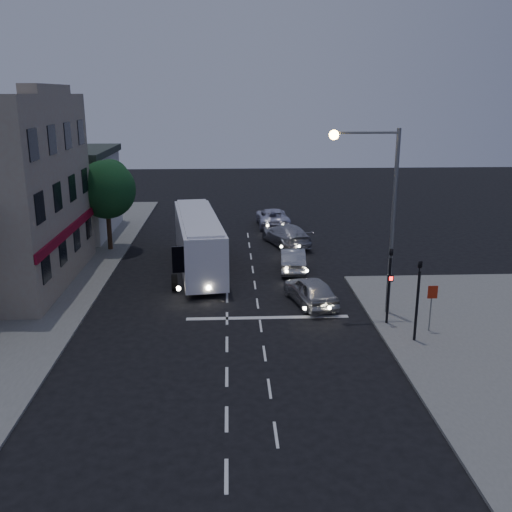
{
  "coord_description": "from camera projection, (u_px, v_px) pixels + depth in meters",
  "views": [
    {
      "loc": [
        0.19,
        -24.09,
        10.64
      ],
      "look_at": [
        1.59,
        5.4,
        2.2
      ],
      "focal_mm": 40.0,
      "sensor_mm": 36.0,
      "label": 1
    }
  ],
  "objects": [
    {
      "name": "streetlight",
      "position": [
        381.0,
        201.0,
        26.93
      ],
      "size": [
        3.32,
        0.44,
        9.0
      ],
      "color": "slate",
      "rests_on": "sidewalk_near"
    },
    {
      "name": "car_sedan_a",
      "position": [
        293.0,
        260.0,
        35.38
      ],
      "size": [
        1.79,
        4.36,
        1.4
      ],
      "primitive_type": "imported",
      "rotation": [
        0.0,
        0.0,
        3.07
      ],
      "color": "#ACACAC",
      "rests_on": "ground"
    },
    {
      "name": "car_sedan_c",
      "position": [
        273.0,
        217.0,
        47.3
      ],
      "size": [
        2.64,
        5.41,
        1.48
      ],
      "primitive_type": "imported",
      "rotation": [
        0.0,
        0.0,
        3.18
      ],
      "color": "silver",
      "rests_on": "ground"
    },
    {
      "name": "car_sedan_b",
      "position": [
        286.0,
        235.0,
        41.29
      ],
      "size": [
        3.7,
        5.74,
        1.55
      ],
      "primitive_type": "imported",
      "rotation": [
        0.0,
        0.0,
        3.45
      ],
      "color": "#B0B0B8",
      "rests_on": "ground"
    },
    {
      "name": "low_building_north",
      "position": [
        51.0,
        192.0,
        43.72
      ],
      "size": [
        9.4,
        9.4,
        6.5
      ],
      "color": "silver",
      "rests_on": "sidewalk_far"
    },
    {
      "name": "regulatory_sign",
      "position": [
        432.0,
        301.0,
        25.81
      ],
      "size": [
        0.45,
        0.12,
        2.2
      ],
      "color": "slate",
      "rests_on": "sidewalk_near"
    },
    {
      "name": "ground",
      "position": [
        227.0,
        335.0,
        26.05
      ],
      "size": [
        120.0,
        120.0,
        0.0
      ],
      "primitive_type": "plane",
      "color": "black"
    },
    {
      "name": "road_markings",
      "position": [
        252.0,
        308.0,
        29.29
      ],
      "size": [
        8.0,
        30.55,
        0.01
      ],
      "color": "silver",
      "rests_on": "ground"
    },
    {
      "name": "sidewalk_far",
      "position": [
        4.0,
        282.0,
        33.13
      ],
      "size": [
        12.0,
        50.0,
        0.12
      ],
      "primitive_type": "cube",
      "color": "slate",
      "rests_on": "ground"
    },
    {
      "name": "car_suv",
      "position": [
        311.0,
        291.0,
        29.7
      ],
      "size": [
        2.73,
        4.66,
        1.49
      ],
      "primitive_type": "imported",
      "rotation": [
        0.0,
        0.0,
        3.38
      ],
      "color": "#B7B7B7",
      "rests_on": "ground"
    },
    {
      "name": "traffic_signal_main",
      "position": [
        390.0,
        277.0,
        26.48
      ],
      "size": [
        0.25,
        0.35,
        4.1
      ],
      "color": "black",
      "rests_on": "sidewalk_near"
    },
    {
      "name": "tour_bus",
      "position": [
        198.0,
        240.0,
        35.3
      ],
      "size": [
        3.8,
        11.54,
        3.47
      ],
      "rotation": [
        0.0,
        0.0,
        0.13
      ],
      "color": "white",
      "rests_on": "ground"
    },
    {
      "name": "traffic_signal_side",
      "position": [
        418.0,
        291.0,
        24.62
      ],
      "size": [
        0.18,
        0.15,
        4.1
      ],
      "color": "black",
      "rests_on": "sidewalk_near"
    },
    {
      "name": "street_tree",
      "position": [
        106.0,
        187.0,
        38.87
      ],
      "size": [
        4.0,
        4.0,
        6.2
      ],
      "color": "black",
      "rests_on": "sidewalk_far"
    }
  ]
}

